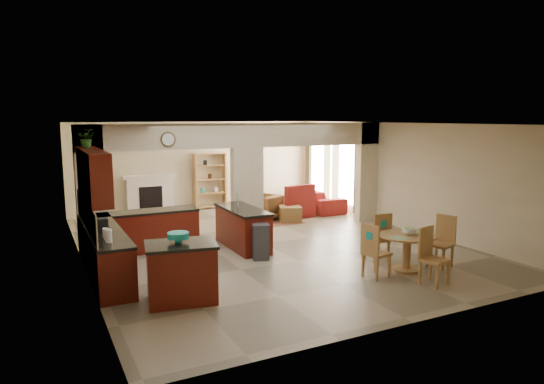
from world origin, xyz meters
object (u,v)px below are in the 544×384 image
dining_table (407,247)px  armchair (265,207)px  kitchen_island (181,272)px  sofa (315,199)px

dining_table → armchair: bearing=93.8°
kitchen_island → sofa: kitchen_island is taller
dining_table → armchair: armchair is taller
armchair → sofa: bearing=172.8°
kitchen_island → sofa: 8.39m
sofa → kitchen_island: bearing=135.4°
sofa → armchair: armchair is taller
kitchen_island → armchair: size_ratio=1.54×
sofa → armchair: (-2.11, -0.69, 0.01)m
dining_table → armchair: 5.53m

